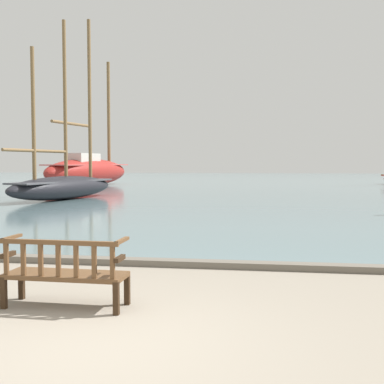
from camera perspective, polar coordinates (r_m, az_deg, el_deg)
The scene contains 6 objects.
ground_plane at distance 5.42m, azimuth -11.90°, elevation -17.10°, with size 160.00×160.00×0.00m, color gray.
harbor_water at distance 48.82m, azimuth 6.25°, elevation 1.23°, with size 100.00×80.00×0.08m, color slate.
quay_edge_kerb at distance 8.98m, azimuth -3.28°, elevation -8.36°, with size 40.00×0.30×0.12m, color #675F54.
park_bench at distance 6.59m, azimuth -14.85°, elevation -9.15°, with size 1.61×0.56×0.92m.
sailboat_mid_starboard at distance 39.08m, azimuth -12.16°, elevation 2.58°, with size 4.77×11.44×13.10m.
sailboat_outer_port at distance 25.00m, azimuth -14.95°, elevation 0.85°, with size 3.58×8.09×8.93m.
Camera 1 is at (1.78, -4.76, 1.89)m, focal length 45.00 mm.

